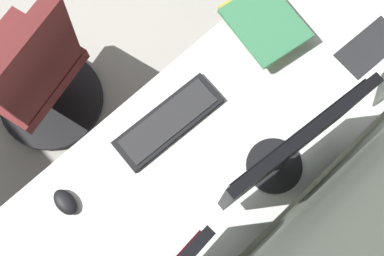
{
  "coord_description": "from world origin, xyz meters",
  "views": [
    {
      "loc": [
        0.25,
        1.75,
        2.21
      ],
      "look_at": [
        0.01,
        1.49,
        0.95
      ],
      "focal_mm": 39.54,
      "sensor_mm": 36.0,
      "label": 1
    }
  ],
  "objects": [
    {
      "name": "laptop_leftmost",
      "position": [
        -0.74,
        1.73,
        0.78
      ],
      "size": [
        0.34,
        0.29,
        0.2
      ],
      "color": "white",
      "rests_on": "desk"
    },
    {
      "name": "drawer_pedestal",
      "position": [
        0.39,
        1.57,
        0.35
      ],
      "size": [
        0.4,
        0.51,
        0.69
      ],
      "color": "white",
      "rests_on": "ground"
    },
    {
      "name": "mouse_main",
      "position": [
        0.47,
        1.35,
        0.75
      ],
      "size": [
        0.06,
        0.1,
        0.03
      ],
      "primitive_type": "ellipsoid",
      "color": "black",
      "rests_on": "desk"
    },
    {
      "name": "keyboard_main",
      "position": [
        0.01,
        1.37,
        0.74
      ],
      "size": [
        0.43,
        0.16,
        0.02
      ],
      "color": "black",
      "rests_on": "desk"
    },
    {
      "name": "wall_back",
      "position": [
        0.0,
        1.95,
        1.3
      ],
      "size": [
        4.85,
        0.1,
        2.6
      ],
      "primitive_type": "cube",
      "color": "slate",
      "rests_on": "ground"
    },
    {
      "name": "desk",
      "position": [
        0.01,
        1.54,
        0.67
      ],
      "size": [
        2.36,
        0.68,
        0.73
      ],
      "color": "white",
      "rests_on": "ground"
    },
    {
      "name": "office_chair",
      "position": [
        0.27,
        0.74,
        0.46
      ],
      "size": [
        0.56,
        0.6,
        0.97
      ],
      "color": "maroon",
      "rests_on": "ground"
    },
    {
      "name": "book_stack_near",
      "position": [
        -0.5,
        1.34,
        0.77
      ],
      "size": [
        0.27,
        0.34,
        0.07
      ],
      "color": "beige",
      "rests_on": "desk"
    },
    {
      "name": "monitor_primary",
      "position": [
        -0.15,
        1.75,
        0.99
      ],
      "size": [
        0.51,
        0.2,
        0.46
      ],
      "color": "black",
      "rests_on": "desk"
    }
  ]
}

